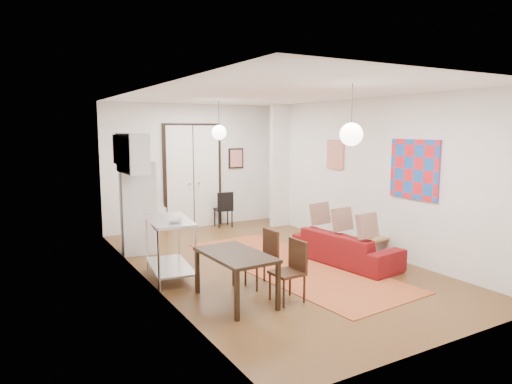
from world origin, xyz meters
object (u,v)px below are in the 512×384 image
dining_chair_far (284,266)px  black_side_chair (222,206)px  kitchen_counter (169,239)px  dining_chair_near (258,254)px  coffee_table (368,240)px  sofa (346,247)px  dining_table (235,259)px  fridge (138,207)px

dining_chair_far → black_side_chair: black_side_chair is taller
kitchen_counter → dining_chair_near: size_ratio=1.56×
coffee_table → kitchen_counter: bearing=168.6°
sofa → dining_table: size_ratio=1.56×
coffee_table → kitchen_counter: kitchen_counter is taller
kitchen_counter → dining_table: kitchen_counter is taller
dining_chair_near → sofa: bearing=93.3°
fridge → dining_chair_near: size_ratio=2.08×
coffee_table → sofa: bearing=-172.5°
dining_table → dining_chair_near: 0.75m
dining_table → dining_chair_near: size_ratio=1.49×
coffee_table → fridge: 4.31m
dining_table → kitchen_counter: bearing=107.2°
sofa → kitchen_counter: size_ratio=1.49×
sofa → dining_chair_near: 1.89m
dining_table → dining_chair_far: size_ratio=1.49×
coffee_table → kitchen_counter: size_ratio=0.68×
dining_table → fridge: bearing=97.9°
sofa → coffee_table: size_ratio=2.20×
sofa → dining_chair_near: dining_chair_near is taller
kitchen_counter → dining_chair_near: kitchen_counter is taller
fridge → dining_chair_far: bearing=-65.2°
fridge → black_side_chair: bearing=37.4°
dining_table → dining_chair_far: dining_chair_far is taller
sofa → kitchen_counter: 3.03m
sofa → coffee_table: sofa is taller
sofa → coffee_table: bearing=-90.3°
coffee_table → dining_table: (-3.07, -0.70, 0.28)m
kitchen_counter → dining_chair_near: 1.43m
kitchen_counter → fridge: 1.76m
sofa → dining_table: 2.57m
dining_chair_far → black_side_chair: (1.35, 4.76, 0.02)m
kitchen_counter → dining_table: (0.43, -1.40, -0.02)m
coffee_table → dining_chair_near: dining_chair_near is taller
coffee_table → dining_table: size_ratio=0.71×
kitchen_counter → fridge: fridge is taller
black_side_chair → coffee_table: bearing=114.1°
dining_chair_near → fridge: bearing=-161.6°
black_side_chair → dining_chair_far: bearing=81.9°
dining_chair_far → sofa: bearing=112.9°
dining_chair_far → black_side_chair: size_ratio=0.98×
dining_chair_near → black_side_chair: bearing=159.2°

